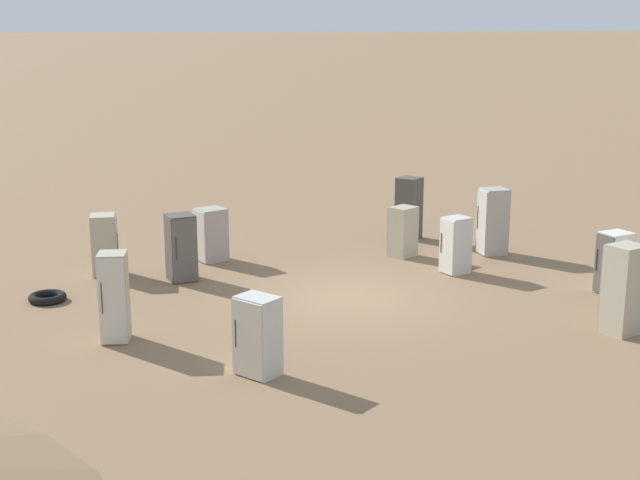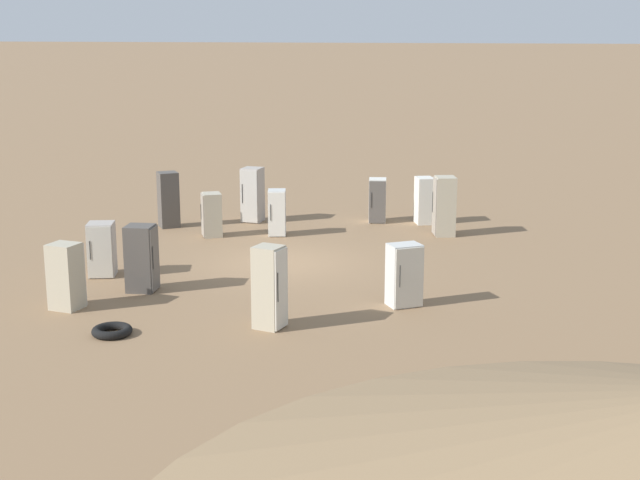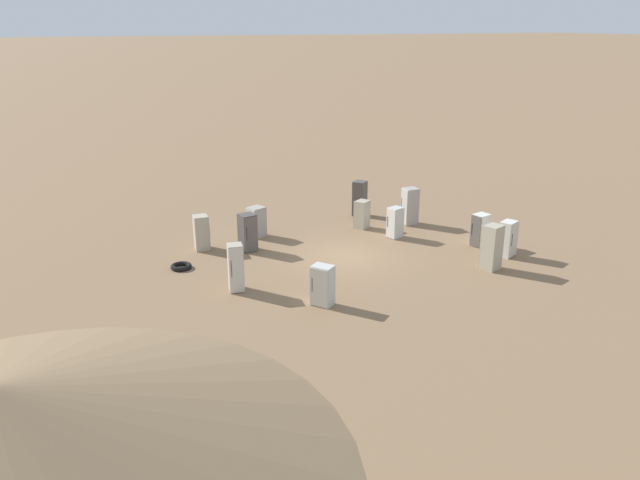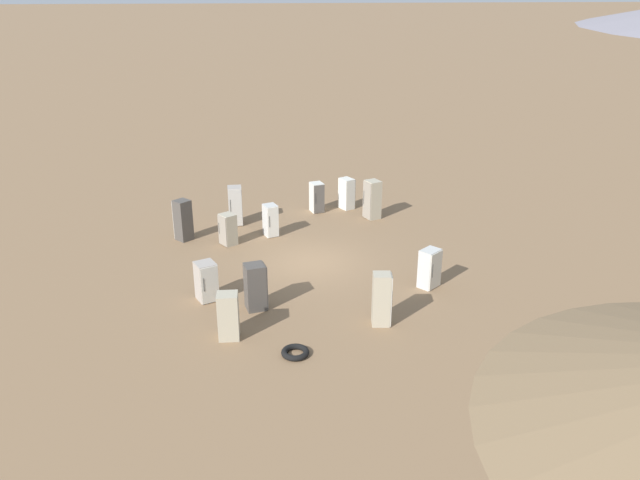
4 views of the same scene
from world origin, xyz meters
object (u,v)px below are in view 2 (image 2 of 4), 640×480
(discarded_fridge_2, at_px, (270,287))
(discarded_fridge_5, at_px, (212,215))
(discarded_fridge_7, at_px, (102,249))
(discarded_fridge_11, at_px, (142,258))
(discarded_fridge_1, at_px, (66,276))
(discarded_fridge_4, at_px, (168,200))
(discarded_fridge_10, at_px, (404,275))
(discarded_fridge_0, at_px, (377,200))
(discarded_fridge_8, at_px, (425,200))
(scrap_tire, at_px, (112,331))
(discarded_fridge_9, at_px, (252,195))
(discarded_fridge_6, at_px, (277,213))
(discarded_fridge_3, at_px, (444,206))

(discarded_fridge_2, xyz_separation_m, discarded_fridge_5, (8.09, 4.89, -0.23))
(discarded_fridge_7, xyz_separation_m, discarded_fridge_11, (-1.00, -1.73, 0.12))
(discarded_fridge_1, xyz_separation_m, discarded_fridge_4, (9.05, 1.73, 0.14))
(discarded_fridge_10, bearing_deg, discarded_fridge_0, -110.15)
(discarded_fridge_1, distance_m, discarded_fridge_8, 13.71)
(discarded_fridge_0, relative_size, scrap_tire, 1.71)
(discarded_fridge_8, relative_size, discarded_fridge_9, 0.85)
(discarded_fridge_5, xyz_separation_m, discarded_fridge_11, (-6.26, -0.78, 0.14))
(discarded_fridge_0, xyz_separation_m, discarded_fridge_8, (0.23, -1.61, 0.04))
(discarded_fridge_5, relative_size, scrap_tire, 1.60)
(discarded_fridge_11, xyz_separation_m, scrap_tire, (-3.29, -0.96, -0.76))
(discarded_fridge_0, bearing_deg, discarded_fridge_2, 79.20)
(discarded_fridge_0, height_order, discarded_fridge_5, discarded_fridge_0)
(discarded_fridge_4, bearing_deg, discarded_fridge_9, -5.69)
(discarded_fridge_10, distance_m, discarded_fridge_11, 6.69)
(discarded_fridge_10, bearing_deg, scrap_tire, -2.23)
(discarded_fridge_6, relative_size, discarded_fridge_8, 0.93)
(discarded_fridge_9, bearing_deg, discarded_fridge_10, 131.73)
(discarded_fridge_4, bearing_deg, discarded_fridge_5, -64.32)
(discarded_fridge_7, relative_size, discarded_fridge_9, 0.77)
(discarded_fridge_2, bearing_deg, discarded_fridge_6, -151.76)
(discarded_fridge_3, distance_m, discarded_fridge_5, 7.53)
(discarded_fridge_1, relative_size, scrap_tire, 1.80)
(discarded_fridge_1, xyz_separation_m, discarded_fridge_8, (12.08, -6.48, 0.00))
(discarded_fridge_0, height_order, discarded_fridge_4, discarded_fridge_4)
(discarded_fridge_10, xyz_separation_m, scrap_tire, (-3.94, 5.70, -0.67))
(discarded_fridge_3, relative_size, discarded_fridge_7, 1.32)
(discarded_fridge_4, relative_size, discarded_fridge_11, 1.10)
(discarded_fridge_2, height_order, scrap_tire, discarded_fridge_2)
(discarded_fridge_9, bearing_deg, discarded_fridge_6, 131.57)
(discarded_fridge_0, bearing_deg, discarded_fridge_4, 10.86)
(scrap_tire, bearing_deg, discarded_fridge_6, -1.28)
(discarded_fridge_5, bearing_deg, discarded_fridge_0, -82.02)
(discarded_fridge_11, bearing_deg, discarded_fridge_8, 142.12)
(discarded_fridge_4, relative_size, discarded_fridge_7, 1.28)
(discarded_fridge_10, bearing_deg, discarded_fridge_9, -86.27)
(discarded_fridge_1, bearing_deg, discarded_fridge_2, 5.40)
(scrap_tire, bearing_deg, discarded_fridge_10, -55.30)
(discarded_fridge_3, height_order, discarded_fridge_7, discarded_fridge_3)
(discarded_fridge_0, xyz_separation_m, discarded_fridge_9, (-1.19, 4.18, 0.19))
(discarded_fridge_3, distance_m, discarded_fridge_6, 5.43)
(discarded_fridge_4, xyz_separation_m, discarded_fridge_8, (3.03, -8.22, -0.14))
(discarded_fridge_2, relative_size, discarded_fridge_6, 1.26)
(discarded_fridge_3, bearing_deg, discarded_fridge_10, 163.05)
(discarded_fridge_8, xyz_separation_m, scrap_tire, (-13.51, 4.49, -0.71))
(discarded_fridge_4, height_order, discarded_fridge_10, discarded_fridge_4)
(discarded_fridge_5, bearing_deg, discarded_fridge_9, -40.89)
(discarded_fridge_2, height_order, discarded_fridge_4, discarded_fridge_2)
(discarded_fridge_6, bearing_deg, scrap_tire, 71.36)
(discarded_fridge_7, xyz_separation_m, discarded_fridge_10, (-0.35, -8.39, 0.03))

